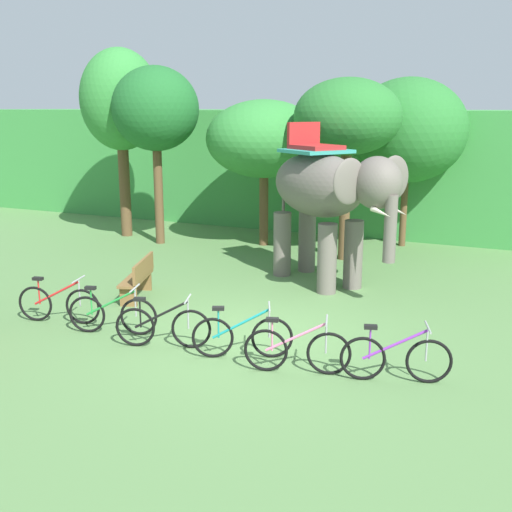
{
  "coord_description": "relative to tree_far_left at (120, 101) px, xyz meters",
  "views": [
    {
      "loc": [
        4.42,
        -9.71,
        4.14
      ],
      "look_at": [
        -0.28,
        1.0,
        1.3
      ],
      "focal_mm": 43.34,
      "sensor_mm": 36.0,
      "label": 1
    }
  ],
  "objects": [
    {
      "name": "ground_plane",
      "position": [
        7.5,
        -6.85,
        -4.3
      ],
      "size": [
        80.0,
        80.0,
        0.0
      ],
      "primitive_type": "plane",
      "color": "#567F47"
    },
    {
      "name": "foliage_hedge",
      "position": [
        7.5,
        5.72,
        -2.29
      ],
      "size": [
        36.0,
        6.0,
        4.02
      ],
      "primitive_type": "cube",
      "color": "#3D8E42",
      "rests_on": "ground"
    },
    {
      "name": "tree_far_left",
      "position": [
        0.0,
        0.0,
        0.0
      ],
      "size": [
        2.51,
        2.51,
        5.93
      ],
      "color": "brown",
      "rests_on": "ground"
    },
    {
      "name": "tree_center",
      "position": [
        1.64,
        -0.56,
        -0.26
      ],
      "size": [
        2.58,
        2.58,
        5.32
      ],
      "color": "brown",
      "rests_on": "ground"
    },
    {
      "name": "tree_center_right",
      "position": [
        4.69,
        0.51,
        -1.11
      ],
      "size": [
        3.44,
        3.44,
        4.35
      ],
      "color": "brown",
      "rests_on": "ground"
    },
    {
      "name": "tree_right",
      "position": [
        7.43,
        -0.28,
        -0.46
      ],
      "size": [
        2.86,
        2.86,
        4.9
      ],
      "color": "brown",
      "rests_on": "ground"
    },
    {
      "name": "tree_left",
      "position": [
        8.6,
        2.09,
        -0.85
      ],
      "size": [
        3.41,
        3.41,
        4.98
      ],
      "color": "brown",
      "rests_on": "ground"
    },
    {
      "name": "elephant",
      "position": [
        7.71,
        -2.91,
        -2.1
      ],
      "size": [
        3.98,
        3.35,
        3.78
      ],
      "color": "#665E56",
      "rests_on": "ground"
    },
    {
      "name": "bike_red",
      "position": [
        3.76,
        -7.58,
        -3.91
      ],
      "size": [
        1.67,
        0.59,
        0.92
      ],
      "color": "black",
      "rests_on": "ground"
    },
    {
      "name": "bike_green",
      "position": [
        5.1,
        -7.66,
        -3.91
      ],
      "size": [
        1.66,
        0.64,
        0.92
      ],
      "color": "black",
      "rests_on": "ground"
    },
    {
      "name": "bike_black",
      "position": [
        6.32,
        -7.86,
        -3.91
      ],
      "size": [
        1.64,
        0.69,
        0.92
      ],
      "color": "black",
      "rests_on": "ground"
    },
    {
      "name": "bike_teal",
      "position": [
        7.79,
        -7.72,
        -3.91
      ],
      "size": [
        1.58,
        0.8,
        0.92
      ],
      "color": "black",
      "rests_on": "ground"
    },
    {
      "name": "bike_pink",
      "position": [
        8.84,
        -7.93,
        -3.91
      ],
      "size": [
        1.66,
        0.64,
        0.92
      ],
      "color": "black",
      "rests_on": "ground"
    },
    {
      "name": "bike_purple",
      "position": [
        10.34,
        -7.62,
        -3.91
      ],
      "size": [
        1.65,
        0.67,
        0.92
      ],
      "color": "black",
      "rests_on": "ground"
    },
    {
      "name": "wooden_bench",
      "position": [
        4.28,
        -5.6,
        -3.82
      ],
      "size": [
        0.86,
        1.55,
        0.89
      ],
      "color": "brown",
      "rests_on": "ground"
    }
  ]
}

